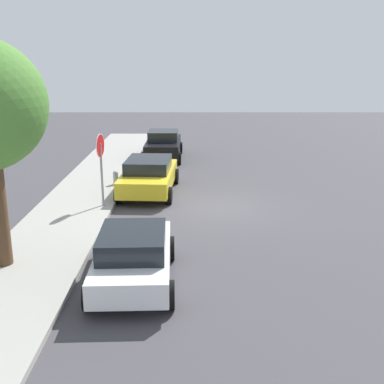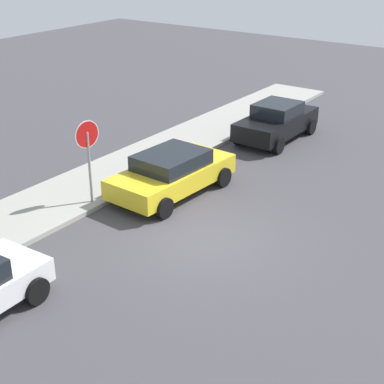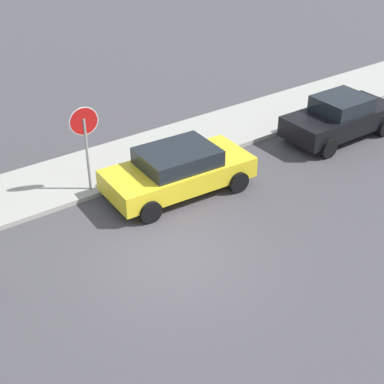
% 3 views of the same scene
% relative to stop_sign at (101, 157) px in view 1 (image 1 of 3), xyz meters
% --- Properties ---
extents(ground_plane, '(60.00, 60.00, 0.00)m').
position_rel_stop_sign_xyz_m(ground_plane, '(0.24, -3.98, -1.87)').
color(ground_plane, '#423F44').
extents(sidewalk_curb, '(32.00, 2.72, 0.14)m').
position_rel_stop_sign_xyz_m(sidewalk_curb, '(0.24, 1.00, -1.80)').
color(sidewalk_curb, '#9E9B93').
rests_on(sidewalk_curb, ground_plane).
extents(stop_sign, '(0.82, 0.14, 2.69)m').
position_rel_stop_sign_xyz_m(stop_sign, '(0.00, 0.00, 0.00)').
color(stop_sign, gray).
rests_on(stop_sign, ground_plane).
extents(parked_car_yellow, '(4.40, 2.28, 1.38)m').
position_rel_stop_sign_xyz_m(parked_car_yellow, '(2.11, -1.44, -1.14)').
color(parked_car_yellow, yellow).
rests_on(parked_car_yellow, ground_plane).
extents(parked_car_white, '(3.88, 2.05, 1.35)m').
position_rel_stop_sign_xyz_m(parked_car_white, '(-5.77, -1.76, -1.16)').
color(parked_car_white, white).
rests_on(parked_car_white, ground_plane).
extents(parked_car_black, '(4.10, 1.95, 1.48)m').
position_rel_stop_sign_xyz_m(parked_car_black, '(8.66, -1.65, -1.12)').
color(parked_car_black, black).
rests_on(parked_car_black, ground_plane).
extents(fire_hydrant, '(0.30, 0.22, 0.72)m').
position_rel_stop_sign_xyz_m(fire_hydrant, '(2.89, -0.01, -1.51)').
color(fire_hydrant, '#A5A5A8').
rests_on(fire_hydrant, ground_plane).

